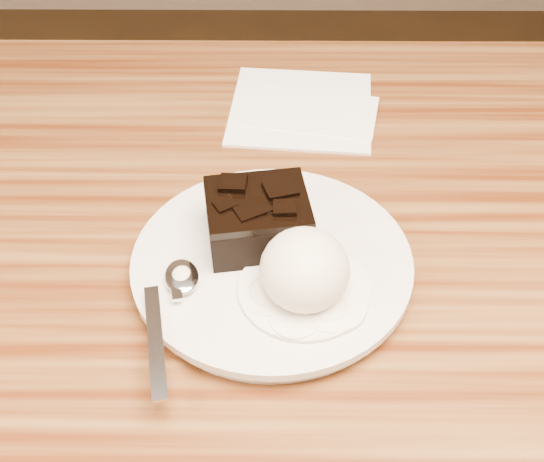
{
  "coord_description": "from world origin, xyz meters",
  "views": [
    {
      "loc": [
        -0.02,
        -0.4,
        1.18
      ],
      "look_at": [
        -0.02,
        0.01,
        0.79
      ],
      "focal_mm": 46.31,
      "sensor_mm": 36.0,
      "label": 1
    }
  ],
  "objects_px": {
    "spoon": "(182,278)",
    "plate": "(272,266)",
    "napkin": "(301,107)",
    "ice_cream_scoop": "(305,269)",
    "brownie": "(258,222)"
  },
  "relations": [
    {
      "from": "plate",
      "to": "brownie",
      "type": "distance_m",
      "value": 0.04
    },
    {
      "from": "plate",
      "to": "ice_cream_scoop",
      "type": "height_order",
      "value": "ice_cream_scoop"
    },
    {
      "from": "spoon",
      "to": "plate",
      "type": "bearing_deg",
      "value": 9.98
    },
    {
      "from": "ice_cream_scoop",
      "to": "napkin",
      "type": "xyz_separation_m",
      "value": [
        0.0,
        0.28,
        -0.04
      ]
    },
    {
      "from": "napkin",
      "to": "plate",
      "type": "bearing_deg",
      "value": -97.0
    },
    {
      "from": "plate",
      "to": "brownie",
      "type": "xyz_separation_m",
      "value": [
        -0.01,
        0.02,
        0.03
      ]
    },
    {
      "from": "ice_cream_scoop",
      "to": "spoon",
      "type": "xyz_separation_m",
      "value": [
        -0.1,
        0.01,
        -0.02
      ]
    },
    {
      "from": "plate",
      "to": "brownie",
      "type": "bearing_deg",
      "value": 117.5
    },
    {
      "from": "plate",
      "to": "napkin",
      "type": "xyz_separation_m",
      "value": [
        0.03,
        0.24,
        -0.01
      ]
    },
    {
      "from": "spoon",
      "to": "napkin",
      "type": "height_order",
      "value": "spoon"
    },
    {
      "from": "plate",
      "to": "napkin",
      "type": "height_order",
      "value": "plate"
    },
    {
      "from": "ice_cream_scoop",
      "to": "napkin",
      "type": "bearing_deg",
      "value": 89.03
    },
    {
      "from": "napkin",
      "to": "spoon",
      "type": "bearing_deg",
      "value": -110.46
    },
    {
      "from": "plate",
      "to": "spoon",
      "type": "xyz_separation_m",
      "value": [
        -0.07,
        -0.03,
        0.01
      ]
    },
    {
      "from": "ice_cream_scoop",
      "to": "plate",
      "type": "bearing_deg",
      "value": 124.85
    }
  ]
}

